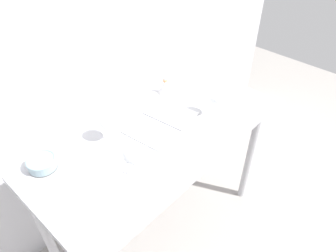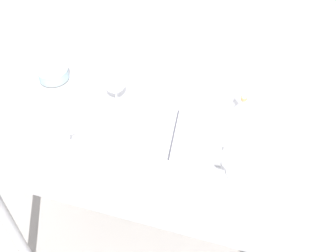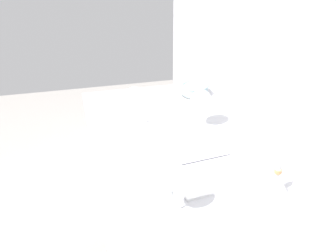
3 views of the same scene
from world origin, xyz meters
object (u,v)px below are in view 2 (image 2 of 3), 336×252
Objects in this scene: wine_glass_far_left at (115,83)px; wine_glass_near_left at (64,123)px; tasting_sheet_lower at (69,116)px; tasting_bowl at (53,74)px; tasting_sheet_upper at (271,148)px; decanter_funnel at (242,107)px; open_notebook at (174,134)px; wine_glass_near_right at (234,159)px.

wine_glass_near_left reaches higher than wine_glass_far_left.
tasting_sheet_lower is 1.62× the size of tasting_bowl.
decanter_funnel reaches higher than tasting_sheet_upper.
open_notebook reaches higher than tasting_sheet_upper.
wine_glass_near_right reaches higher than decanter_funnel.
open_notebook is 2.96× the size of tasting_bowl.
wine_glass_near_left is 0.81× the size of tasting_sheet_upper.
wine_glass_near_right is 0.44× the size of open_notebook.
decanter_funnel is (0.67, 0.21, 0.04)m from tasting_sheet_lower.
wine_glass_far_left is 0.28m from wine_glass_near_left.
decanter_funnel is at bearing 0.58° from tasting_bowl.
wine_glass_far_left is 0.58m from wine_glass_near_right.
wine_glass_near_left is 0.60m from wine_glass_near_right.
tasting_bowl is at bearing 166.13° from wine_glass_far_left.
wine_glass_near_right is at bearing -41.01° from open_notebook.
wine_glass_near_left is at bearing -179.49° from wine_glass_near_right.
tasting_sheet_upper is (0.37, 0.04, -0.00)m from open_notebook.
wine_glass_far_left is 0.23m from tasting_sheet_lower.
decanter_funnel is (0.59, 0.36, -0.09)m from wine_glass_near_left.
wine_glass_near_right is 1.29× the size of tasting_bowl.
wine_glass_near_left is 0.69m from decanter_funnel.
tasting_sheet_upper is at bearing -8.24° from tasting_bowl.
tasting_bowl reaches higher than tasting_sheet_upper.
tasting_sheet_lower is (-0.16, -0.12, -0.12)m from wine_glass_far_left.
tasting_bowl is (-0.34, 0.08, -0.09)m from wine_glass_far_left.
open_notebook is at bearing -141.19° from decanter_funnel.
wine_glass_near_left is 1.36× the size of decanter_funnel.
wine_glass_near_right is 0.80× the size of tasting_sheet_lower.
tasting_sheet_upper is 0.21m from decanter_funnel.
tasting_sheet_upper is at bearing -1.43° from open_notebook.
wine_glass_near_right reaches higher than open_notebook.
tasting_sheet_lower is at bearing 118.81° from wine_glass_near_left.
wine_glass_near_right is 0.27m from tasting_sheet_upper.
wine_glass_near_left is 1.28× the size of tasting_bowl.
wine_glass_far_left is at bearing -13.87° from tasting_bowl.
wine_glass_near_right is 0.36m from decanter_funnel.
wine_glass_near_right is at bearing -51.54° from tasting_sheet_lower.
wine_glass_near_right is (0.52, -0.26, 0.01)m from wine_glass_far_left.
wine_glass_near_right reaches higher than tasting_sheet_lower.
wine_glass_far_left reaches higher than open_notebook.
decanter_funnel reaches higher than tasting_sheet_lower.
tasting_bowl is at bearing 158.12° from wine_glass_near_right.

